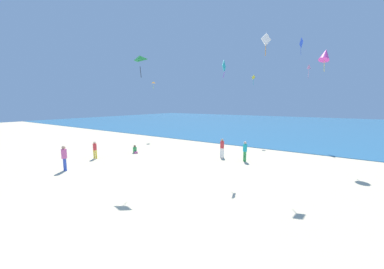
# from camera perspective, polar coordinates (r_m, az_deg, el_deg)

# --- Properties ---
(ground_plane) EXTENTS (120.00, 120.00, 0.00)m
(ground_plane) POSITION_cam_1_polar(r_m,az_deg,el_deg) (15.61, 2.13, -9.01)
(ground_plane) COLOR beige
(ocean_water) EXTENTS (120.00, 60.00, 0.05)m
(ocean_water) POSITION_cam_1_polar(r_m,az_deg,el_deg) (53.02, 25.43, 2.35)
(ocean_water) COLOR teal
(ocean_water) RESTS_ON ground_plane
(person_0) EXTENTS (0.43, 0.43, 1.62)m
(person_0) POSITION_cam_1_polar(r_m,az_deg,el_deg) (18.90, 7.82, -3.14)
(person_0) COLOR white
(person_0) RESTS_ON ground_plane
(person_2) EXTENTS (0.45, 0.45, 1.62)m
(person_2) POSITION_cam_1_polar(r_m,az_deg,el_deg) (17.94, 13.57, -3.89)
(person_2) COLOR green
(person_2) RESTS_ON ground_plane
(person_3) EXTENTS (0.40, 0.40, 1.73)m
(person_3) POSITION_cam_1_polar(r_m,az_deg,el_deg) (17.40, -30.23, -4.92)
(person_3) COLOR blue
(person_3) RESTS_ON ground_plane
(person_4) EXTENTS (0.41, 0.41, 1.47)m
(person_4) POSITION_cam_1_polar(r_m,az_deg,el_deg) (20.04, -23.90, -3.38)
(person_4) COLOR yellow
(person_4) RESTS_ON ground_plane
(person_5) EXTENTS (0.66, 0.51, 0.74)m
(person_5) POSITION_cam_1_polar(r_m,az_deg,el_deg) (21.22, -14.58, -3.92)
(person_5) COLOR green
(person_5) RESTS_ON ground_plane
(kite_yellow) EXTENTS (0.26, 0.51, 1.13)m
(kite_yellow) POSITION_cam_1_polar(r_m,az_deg,el_deg) (26.95, 15.65, 14.01)
(kite_yellow) COLOR yellow
(kite_orange) EXTENTS (0.66, 0.67, 1.02)m
(kite_orange) POSITION_cam_1_polar(r_m,az_deg,el_deg) (29.61, -9.96, 13.14)
(kite_orange) COLOR orange
(kite_magenta) EXTENTS (0.98, 1.19, 1.81)m
(kite_magenta) POSITION_cam_1_polar(r_m,az_deg,el_deg) (20.18, 31.24, 17.29)
(kite_magenta) COLOR #DB3DA8
(kite_teal) EXTENTS (0.18, 0.76, 1.15)m
(kite_teal) POSITION_cam_1_polar(r_m,az_deg,el_deg) (15.17, 8.30, 17.10)
(kite_teal) COLOR #1EADAD
(kite_white) EXTENTS (0.42, 0.65, 1.32)m
(kite_white) POSITION_cam_1_polar(r_m,az_deg,el_deg) (14.80, 18.66, 22.23)
(kite_white) COLOR white
(kite_blue) EXTENTS (0.53, 1.02, 1.91)m
(kite_blue) POSITION_cam_1_polar(r_m,az_deg,el_deg) (29.23, 26.49, 20.48)
(kite_blue) COLOR blue
(kite_green) EXTENTS (0.84, 0.72, 1.37)m
(kite_green) POSITION_cam_1_polar(r_m,az_deg,el_deg) (14.13, -13.44, 18.77)
(kite_green) COLOR green
(kite_pink) EXTENTS (0.39, 0.45, 1.51)m
(kite_pink) POSITION_cam_1_polar(r_m,az_deg,el_deg) (26.95, 28.05, 15.28)
(kite_pink) COLOR pink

